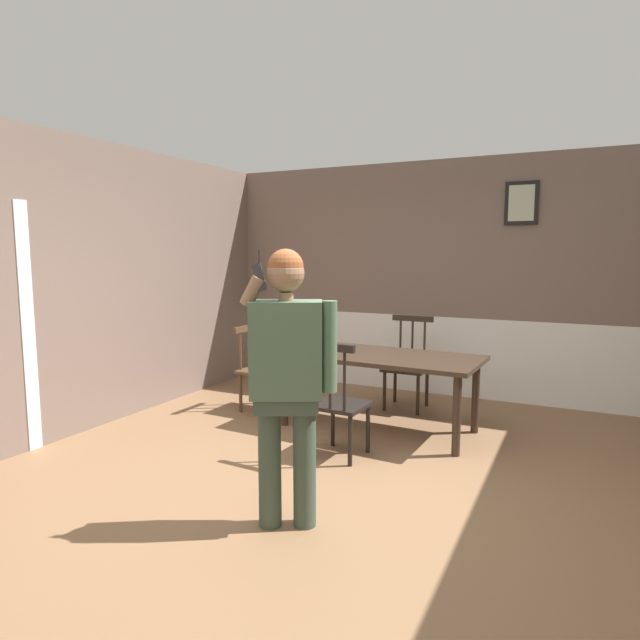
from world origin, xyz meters
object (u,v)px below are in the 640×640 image
dining_table (378,363)px  chair_near_window (339,402)px  person_figure (288,369)px  chair_by_doorway (262,368)px  chair_at_table_head (408,365)px

dining_table → chair_near_window: chair_near_window is taller
dining_table → chair_near_window: size_ratio=1.97×
dining_table → person_figure: person_figure is taller
chair_by_doorway → chair_at_table_head: size_ratio=0.91×
chair_near_window → chair_at_table_head: chair_at_table_head is taller
person_figure → dining_table: bearing=-112.1°
chair_near_window → chair_by_doorway: 1.56m
dining_table → person_figure: (0.15, -1.99, 0.34)m
dining_table → person_figure: 2.02m
dining_table → chair_near_window: bearing=-92.7°
chair_by_doorway → person_figure: size_ratio=0.53×
chair_near_window → dining_table: bearing=90.8°
dining_table → chair_by_doorway: 1.34m
chair_at_table_head → person_figure: bearing=91.9°
chair_near_window → person_figure: person_figure is taller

